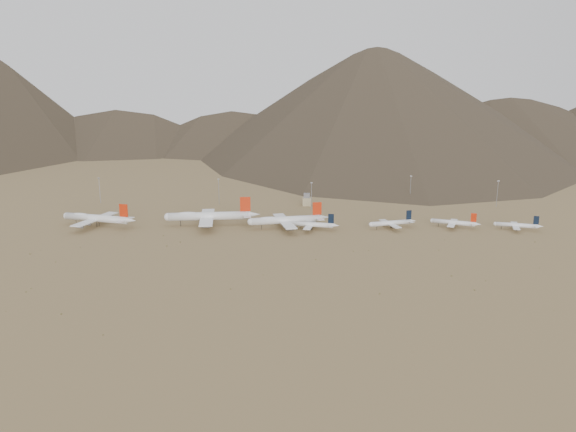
{
  "coord_description": "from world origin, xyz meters",
  "views": [
    {
      "loc": [
        33.77,
        -415.76,
        115.8
      ],
      "look_at": [
        15.4,
        30.0,
        10.55
      ],
      "focal_mm": 35.0,
      "sensor_mm": 36.0,
      "label": 1
    }
  ],
  "objects_px": {
    "widebody_centre": "(209,216)",
    "narrowbody_a": "(312,224)",
    "widebody_east": "(286,220)",
    "narrowbody_b": "(392,223)",
    "control_tower": "(307,200)",
    "widebody_west": "(97,218)"
  },
  "relations": [
    {
      "from": "narrowbody_a",
      "to": "control_tower",
      "type": "bearing_deg",
      "value": 103.64
    },
    {
      "from": "widebody_east",
      "to": "narrowbody_a",
      "type": "relative_size",
      "value": 1.59
    },
    {
      "from": "widebody_east",
      "to": "control_tower",
      "type": "xyz_separation_m",
      "value": [
        16.15,
        89.01,
        -1.79
      ]
    },
    {
      "from": "widebody_west",
      "to": "narrowbody_b",
      "type": "xyz_separation_m",
      "value": [
        244.84,
        3.9,
        -2.53
      ]
    },
    {
      "from": "widebody_centre",
      "to": "narrowbody_b",
      "type": "bearing_deg",
      "value": -9.15
    },
    {
      "from": "widebody_centre",
      "to": "widebody_east",
      "type": "bearing_deg",
      "value": -13.68
    },
    {
      "from": "widebody_centre",
      "to": "narrowbody_a",
      "type": "distance_m",
      "value": 87.08
    },
    {
      "from": "widebody_west",
      "to": "widebody_centre",
      "type": "bearing_deg",
      "value": 18.75
    },
    {
      "from": "widebody_west",
      "to": "widebody_east",
      "type": "bearing_deg",
      "value": 14.7
    },
    {
      "from": "widebody_centre",
      "to": "narrowbody_a",
      "type": "bearing_deg",
      "value": -15.54
    },
    {
      "from": "widebody_east",
      "to": "control_tower",
      "type": "bearing_deg",
      "value": 64.63
    },
    {
      "from": "widebody_west",
      "to": "widebody_centre",
      "type": "distance_m",
      "value": 93.29
    },
    {
      "from": "widebody_west",
      "to": "widebody_east",
      "type": "height_order",
      "value": "widebody_west"
    },
    {
      "from": "widebody_west",
      "to": "widebody_east",
      "type": "relative_size",
      "value": 1.0
    },
    {
      "from": "narrowbody_a",
      "to": "control_tower",
      "type": "height_order",
      "value": "narrowbody_a"
    },
    {
      "from": "widebody_west",
      "to": "widebody_centre",
      "type": "xyz_separation_m",
      "value": [
        93.03,
        6.83,
        1.1
      ]
    },
    {
      "from": "narrowbody_b",
      "to": "narrowbody_a",
      "type": "bearing_deg",
      "value": 167.91
    },
    {
      "from": "narrowbody_a",
      "to": "control_tower",
      "type": "relative_size",
      "value": 3.55
    },
    {
      "from": "widebody_centre",
      "to": "control_tower",
      "type": "xyz_separation_m",
      "value": [
        81.03,
        82.6,
        -2.89
      ]
    },
    {
      "from": "widebody_centre",
      "to": "widebody_east",
      "type": "xyz_separation_m",
      "value": [
        64.88,
        -6.41,
        -1.1
      ]
    },
    {
      "from": "widebody_centre",
      "to": "narrowbody_b",
      "type": "distance_m",
      "value": 151.88
    },
    {
      "from": "widebody_east",
      "to": "narrowbody_b",
      "type": "height_order",
      "value": "widebody_east"
    }
  ]
}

